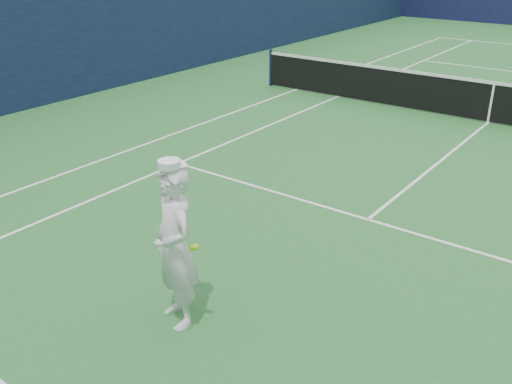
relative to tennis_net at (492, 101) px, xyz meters
The scene contains 5 objects.
ground 0.55m from the tennis_net, ahead, with size 80.00×80.00×0.00m, color #26652C.
court_markings 0.55m from the tennis_net, ahead, with size 11.03×23.83×0.01m.
windscreen_fence 1.45m from the tennis_net, ahead, with size 20.12×36.12×4.00m.
tennis_net is the anchor object (origin of this frame).
tennis_player 10.08m from the tennis_net, 93.45° to the right, with size 0.83×0.76×1.99m.
Camera 1 is at (3.36, -13.92, 4.08)m, focal length 40.00 mm.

